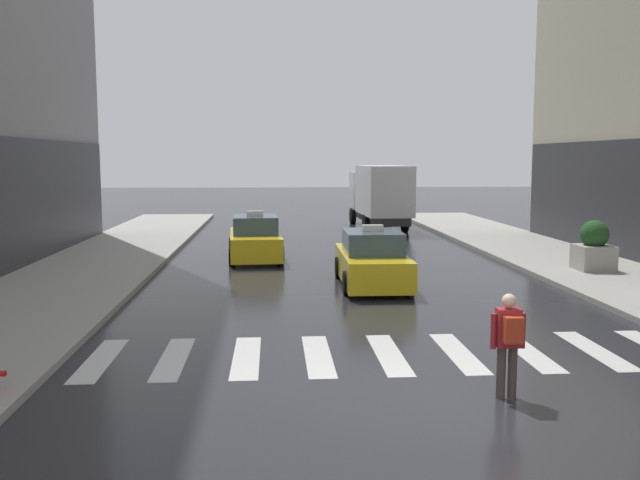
{
  "coord_description": "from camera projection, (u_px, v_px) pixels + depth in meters",
  "views": [
    {
      "loc": [
        -2.18,
        -9.55,
        3.7
      ],
      "look_at": [
        -0.97,
        8.0,
        1.61
      ],
      "focal_mm": 38.37,
      "sensor_mm": 36.0,
      "label": 1
    }
  ],
  "objects": [
    {
      "name": "ground_plane",
      "position": [
        423.0,
        412.0,
        10.05
      ],
      "size": [
        160.0,
        160.0,
        0.0
      ],
      "primitive_type": "plane",
      "color": "#26262B"
    },
    {
      "name": "crosswalk_markings",
      "position": [
        389.0,
        354.0,
        13.02
      ],
      "size": [
        11.3,
        2.8,
        0.01
      ],
      "color": "silver",
      "rests_on": "ground"
    },
    {
      "name": "taxi_lead",
      "position": [
        372.0,
        261.0,
        19.99
      ],
      "size": [
        1.97,
        4.56,
        1.8
      ],
      "color": "yellow",
      "rests_on": "ground"
    },
    {
      "name": "taxi_second",
      "position": [
        255.0,
        240.0,
        25.26
      ],
      "size": [
        2.12,
        4.63,
        1.8
      ],
      "color": "yellow",
      "rests_on": "ground"
    },
    {
      "name": "box_truck",
      "position": [
        380.0,
        194.0,
        36.07
      ],
      "size": [
        2.47,
        7.6,
        3.35
      ],
      "color": "#2D2D2D",
      "rests_on": "ground"
    },
    {
      "name": "pedestrian_with_backpack",
      "position": [
        509.0,
        338.0,
        10.49
      ],
      "size": [
        0.55,
        0.43,
        1.65
      ],
      "color": "#473D33",
      "rests_on": "ground"
    },
    {
      "name": "planter_mid_block",
      "position": [
        594.0,
        248.0,
        21.91
      ],
      "size": [
        1.1,
        1.1,
        1.6
      ],
      "color": "#A8A399",
      "rests_on": "curb_right"
    }
  ]
}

